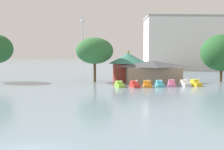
% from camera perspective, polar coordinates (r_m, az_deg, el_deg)
% --- Properties ---
extents(pedal_boat_lime, '(2.08, 2.97, 1.38)m').
position_cam_1_polar(pedal_boat_lime, '(49.52, 1.75, -2.24)').
color(pedal_boat_lime, '#8CCC3F').
rests_on(pedal_boat_lime, ground).
extents(pedal_boat_red, '(2.03, 3.19, 1.60)m').
position_cam_1_polar(pedal_boat_red, '(49.12, 5.28, -2.26)').
color(pedal_boat_red, red).
rests_on(pedal_boat_red, ground).
extents(pedal_boat_orange, '(1.72, 2.85, 1.59)m').
position_cam_1_polar(pedal_boat_orange, '(49.94, 8.23, -2.18)').
color(pedal_boat_orange, orange).
rests_on(pedal_boat_orange, ground).
extents(pedal_boat_cyan, '(1.43, 2.91, 1.51)m').
position_cam_1_polar(pedal_boat_cyan, '(51.14, 11.02, -2.08)').
color(pedal_boat_cyan, '#4CB7CC').
rests_on(pedal_boat_cyan, ground).
extents(pedal_boat_pink, '(1.75, 2.84, 1.62)m').
position_cam_1_polar(pedal_boat_pink, '(51.91, 13.72, -2.00)').
color(pedal_boat_pink, pink).
rests_on(pedal_boat_pink, ground).
extents(pedal_boat_white, '(1.94, 3.19, 1.63)m').
position_cam_1_polar(pedal_boat_white, '(53.41, 16.52, -1.91)').
color(pedal_boat_white, white).
rests_on(pedal_boat_white, ground).
extents(pedal_boat_yellow, '(2.20, 2.94, 1.64)m').
position_cam_1_polar(pedal_boat_yellow, '(54.00, 18.79, -1.85)').
color(pedal_boat_yellow, yellow).
rests_on(pedal_boat_yellow, ground).
extents(boathouse, '(13.28, 8.27, 5.21)m').
position_cam_1_polar(boathouse, '(58.50, 9.45, 0.89)').
color(boathouse, gray).
rests_on(boathouse, ground).
extents(green_roof_pavilion, '(10.17, 10.17, 7.80)m').
position_cam_1_polar(green_roof_pavilion, '(62.76, 3.78, 2.31)').
color(green_roof_pavilion, '#993328').
rests_on(green_roof_pavilion, ground).
extents(shoreline_tree_mid, '(9.09, 9.09, 10.78)m').
position_cam_1_polar(shoreline_tree_mid, '(59.88, -4.06, 5.64)').
color(shoreline_tree_mid, brown).
rests_on(shoreline_tree_mid, ground).
extents(shoreline_tree_right, '(9.99, 9.99, 11.66)m').
position_cam_1_polar(shoreline_tree_right, '(65.98, 24.20, 4.79)').
color(shoreline_tree_right, brown).
rests_on(shoreline_tree_right, ground).
extents(background_building_block, '(38.42, 15.46, 25.96)m').
position_cam_1_polar(background_building_block, '(127.24, 16.36, 7.06)').
color(background_building_block, silver).
rests_on(background_building_block, ground).
extents(distant_broadcast_tower, '(6.85, 6.85, 136.12)m').
position_cam_1_polar(distant_broadcast_tower, '(435.73, -6.90, 10.42)').
color(distant_broadcast_tower, silver).
rests_on(distant_broadcast_tower, ground).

